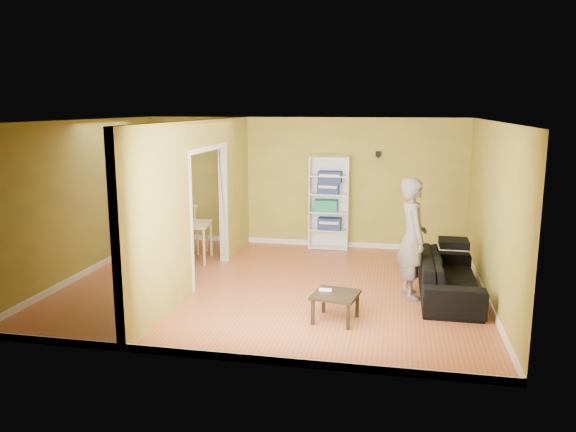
# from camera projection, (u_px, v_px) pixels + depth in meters

# --- Properties ---
(room_shell) EXTENTS (6.50, 6.50, 6.50)m
(room_shell) POSITION_uv_depth(u_px,v_px,m) (273.00, 205.00, 8.72)
(room_shell) COLOR #B85A36
(room_shell) RESTS_ON ground
(partition) EXTENTS (0.22, 5.50, 2.60)m
(partition) POSITION_uv_depth(u_px,v_px,m) (200.00, 203.00, 8.94)
(partition) COLOR gold
(partition) RESTS_ON ground
(wall_speaker) EXTENTS (0.10, 0.10, 0.10)m
(wall_speaker) POSITION_uv_depth(u_px,v_px,m) (378.00, 154.00, 10.91)
(wall_speaker) COLOR black
(wall_speaker) RESTS_ON room_shell
(sofa) EXTENTS (2.16, 0.93, 0.82)m
(sofa) POSITION_uv_depth(u_px,v_px,m) (449.00, 270.00, 8.37)
(sofa) COLOR black
(sofa) RESTS_ON ground
(person) EXTENTS (0.89, 0.77, 2.12)m
(person) POSITION_uv_depth(u_px,v_px,m) (413.00, 228.00, 8.25)
(person) COLOR slate
(person) RESTS_ON ground
(bookshelf) EXTENTS (0.78, 0.34, 1.85)m
(bookshelf) POSITION_uv_depth(u_px,v_px,m) (329.00, 203.00, 11.19)
(bookshelf) COLOR white
(bookshelf) RESTS_ON ground
(paper_box_navy_a) EXTENTS (0.45, 0.29, 0.23)m
(paper_box_navy_a) POSITION_uv_depth(u_px,v_px,m) (330.00, 224.00, 11.22)
(paper_box_navy_a) COLOR #1D1D48
(paper_box_navy_a) RESTS_ON bookshelf
(paper_box_teal) EXTENTS (0.45, 0.30, 0.23)m
(paper_box_teal) POSITION_uv_depth(u_px,v_px,m) (326.00, 206.00, 11.16)
(paper_box_teal) COLOR teal
(paper_box_teal) RESTS_ON bookshelf
(paper_box_navy_b) EXTENTS (0.42, 0.27, 0.21)m
(paper_box_navy_b) POSITION_uv_depth(u_px,v_px,m) (328.00, 188.00, 11.09)
(paper_box_navy_b) COLOR navy
(paper_box_navy_b) RESTS_ON bookshelf
(paper_box_navy_c) EXTENTS (0.45, 0.30, 0.23)m
(paper_box_navy_c) POSITION_uv_depth(u_px,v_px,m) (330.00, 176.00, 11.03)
(paper_box_navy_c) COLOR navy
(paper_box_navy_c) RESTS_ON bookshelf
(coffee_table) EXTENTS (0.57, 0.57, 0.38)m
(coffee_table) POSITION_uv_depth(u_px,v_px,m) (336.00, 297.00, 7.43)
(coffee_table) COLOR #302316
(coffee_table) RESTS_ON ground
(game_controller) EXTENTS (0.17, 0.04, 0.03)m
(game_controller) POSITION_uv_depth(u_px,v_px,m) (325.00, 290.00, 7.51)
(game_controller) COLOR white
(game_controller) RESTS_ON coffee_table
(dining_table) EXTENTS (1.14, 0.76, 0.71)m
(dining_table) POSITION_uv_depth(u_px,v_px,m) (179.00, 227.00, 10.31)
(dining_table) COLOR tan
(dining_table) RESTS_ON ground
(chair_left) EXTENTS (0.56, 0.56, 0.99)m
(chair_left) POSITION_uv_depth(u_px,v_px,m) (140.00, 233.00, 10.42)
(chair_left) COLOR tan
(chair_left) RESTS_ON ground
(chair_near) EXTENTS (0.55, 0.55, 0.94)m
(chair_near) POSITION_uv_depth(u_px,v_px,m) (169.00, 243.00, 9.77)
(chair_near) COLOR #D9C085
(chair_near) RESTS_ON ground
(chair_far) EXTENTS (0.55, 0.55, 0.99)m
(chair_far) POSITION_uv_depth(u_px,v_px,m) (195.00, 227.00, 10.91)
(chair_far) COLOR tan
(chair_far) RESTS_ON ground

